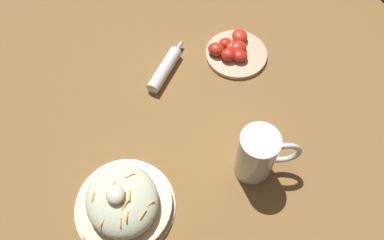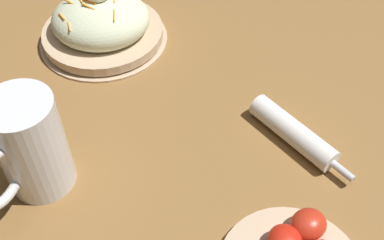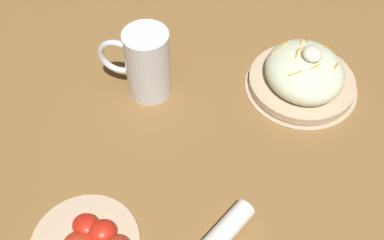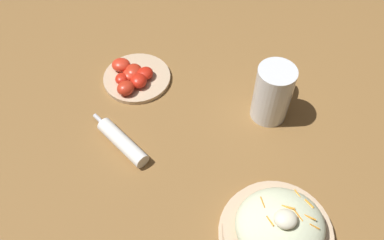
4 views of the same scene
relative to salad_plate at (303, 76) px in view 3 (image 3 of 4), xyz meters
The scene contains 4 objects.
ground_plane 0.29m from the salad_plate, 115.87° to the left, with size 1.43×1.43×0.00m, color olive.
salad_plate is the anchor object (origin of this frame).
beer_mug 0.32m from the salad_plate, 82.20° to the left, with size 0.09×0.14×0.15m.
napkin_roll 0.39m from the salad_plate, 143.08° to the left, with size 0.14×0.16×0.04m.
Camera 3 is at (-0.50, 0.06, 0.73)m, focal length 44.57 mm.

